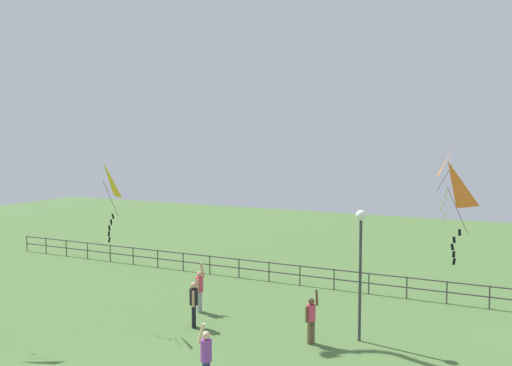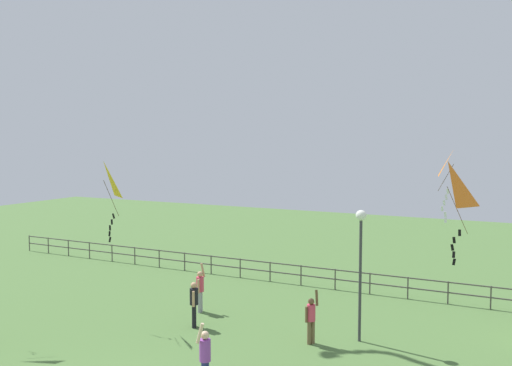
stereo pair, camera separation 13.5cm
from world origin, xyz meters
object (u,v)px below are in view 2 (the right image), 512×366
Objects in this scene: person_4 at (200,288)px; person_6 at (205,356)px; kite_2 at (453,167)px; person_3 at (311,317)px; person_0 at (194,301)px; lamppost at (361,246)px; kite_0 at (104,183)px; kite_1 at (448,190)px.

person_6 is at bearing -56.38° from person_4.
kite_2 reaches higher than person_4.
person_3 is at bearing -13.50° from person_4.
person_0 is 0.85× the size of person_6.
lamppost is at bearing 13.13° from person_0.
kite_2 is (11.30, 6.39, 0.54)m from kite_0.
person_3 is 7.87m from kite_2.
lamppost is 6.36m from person_0.
person_6 is at bearing -118.13° from kite_2.
person_0 is at bearing 19.60° from kite_0.
person_4 is 0.70× the size of kite_2.
kite_2 is at bearing 58.71° from lamppost.
lamppost is 6.95m from person_4.
person_4 is (-0.77, 1.62, 0.01)m from person_0.
kite_2 is at bearing 29.49° from kite_0.
kite_0 is 1.09× the size of kite_2.
person_6 reaches higher than person_4.
kite_0 reaches higher than person_0.
person_4 is at bearing 123.62° from person_6.
kite_1 is at bearing 5.90° from person_0.
kite_0 is (-3.13, -1.12, 4.30)m from person_0.
person_3 is at bearing -173.12° from kite_1.
person_4 is (-5.17, 1.24, 0.05)m from person_3.
person_0 is 5.22m from person_6.
lamppost is at bearing 35.00° from person_3.
person_0 is 0.61× the size of kite_2.
person_0 is 10.86m from kite_2.
kite_2 is at bearing 22.22° from person_4.
person_4 is 0.98× the size of person_6.
person_6 is 8.16m from kite_0.
kite_1 is 4.44m from kite_2.
person_0 is 0.56× the size of kite_0.
person_3 is 6.08m from kite_1.
kite_2 is (-0.40, 4.39, 0.49)m from kite_1.
kite_1 is (5.47, 5.09, 4.32)m from person_6.
person_0 is 0.92× the size of person_3.
person_3 is at bearing 11.24° from kite_0.
kite_0 is (-7.53, -1.50, 4.34)m from person_3.
person_4 is at bearing 49.25° from kite_0.
person_6 is at bearing -115.78° from lamppost.
kite_0 is at bearing -164.55° from lamppost.
lamppost is at bearing -2.41° from person_4.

